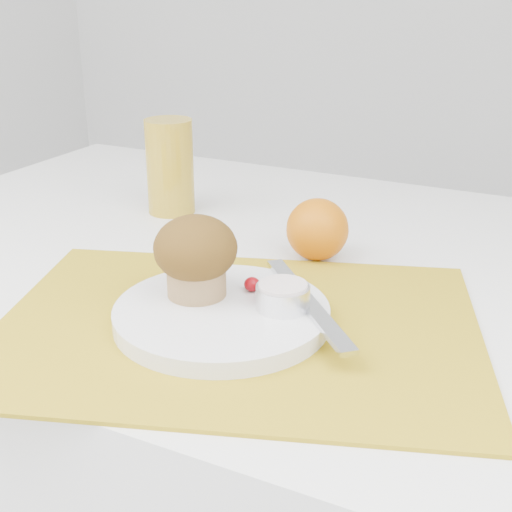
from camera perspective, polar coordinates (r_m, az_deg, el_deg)
The scene contains 11 objects.
table at distance 1.12m, azimuth 1.07°, elevation -17.90°, with size 1.20×0.80×0.75m, color white.
placemat at distance 0.74m, azimuth -1.53°, elevation -5.67°, with size 0.50×0.36×0.00m, color #B59519.
plate at distance 0.74m, azimuth -2.77°, elevation -4.70°, with size 0.22×0.22×0.02m, color white.
ramekin at distance 0.73m, azimuth 2.16°, elevation -3.30°, with size 0.06×0.06×0.02m, color silver.
cream at distance 0.73m, azimuth 2.18°, elevation -2.44°, with size 0.05×0.05×0.01m, color silver.
raspberry_near at distance 0.77m, azimuth -0.33°, elevation -2.27°, with size 0.02×0.02×0.02m, color #600207.
raspberry_far at distance 0.75m, azimuth 0.91°, elevation -2.94°, with size 0.02×0.02×0.02m, color #5D0214.
butter_knife at distance 0.74m, azimuth 4.12°, elevation -3.68°, with size 0.22×0.02×0.01m, color silver.
orange at distance 0.91m, azimuth 4.93°, elevation 2.13°, with size 0.08×0.08×0.08m, color #D36B07.
juice_glass at distance 1.08m, azimuth -6.89°, elevation 7.11°, with size 0.07×0.07×0.14m, color gold.
muffin at distance 0.75m, azimuth -4.85°, elevation 0.12°, with size 0.09×0.09×0.09m.
Camera 1 is at (0.37, -0.73, 1.10)m, focal length 50.00 mm.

